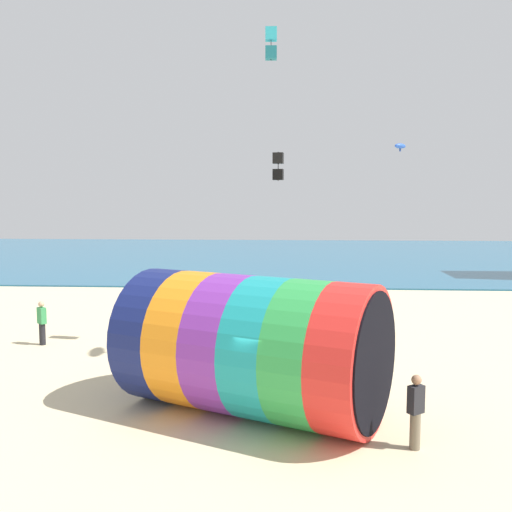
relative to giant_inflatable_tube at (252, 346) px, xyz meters
The scene contains 9 objects.
ground_plane 2.21m from the giant_inflatable_tube, 40.82° to the right, with size 120.00×120.00×0.00m, color beige.
sea 40.76m from the giant_inflatable_tube, 88.70° to the left, with size 120.00×40.00×0.10m, color #236084.
giant_inflatable_tube is the anchor object (origin of this frame).
kite_handler 4.38m from the giant_inflatable_tube, 26.51° to the right, with size 0.42×0.39×1.73m.
kite_cyan_box 11.17m from the giant_inflatable_tube, 87.59° to the left, with size 0.42×0.42×1.15m.
kite_blue_parafoil 19.27m from the giant_inflatable_tube, 67.81° to the left, with size 0.85×0.79×0.44m.
kite_black_box 6.04m from the giant_inflatable_tube, 80.69° to the left, with size 0.35×0.35×0.91m.
bystander_near_water 10.89m from the giant_inflatable_tube, 142.53° to the left, with size 0.42×0.40×1.72m.
bystander_mid_beach 7.11m from the giant_inflatable_tube, 109.03° to the left, with size 0.42×0.36×1.66m.
Camera 1 is at (0.03, -13.75, 5.70)m, focal length 40.00 mm.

